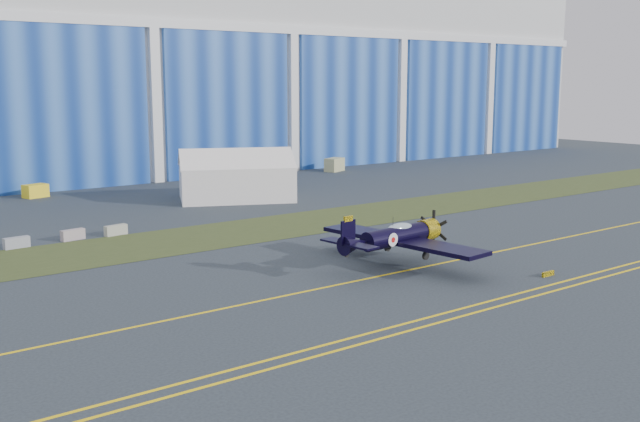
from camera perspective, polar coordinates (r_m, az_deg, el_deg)
ground at (r=48.67m, az=-10.88°, el=-6.04°), size 260.00×260.00×0.00m
grass_median at (r=61.18m, az=-16.75°, el=-3.00°), size 260.00×10.00×0.02m
taxiway_centreline at (r=44.41m, az=-7.97°, el=-7.49°), size 200.00×0.20×0.02m
edge_line_near at (r=36.84m, az=-0.56°, el=-11.08°), size 80.00×0.20×0.02m
edge_line_far at (r=37.60m, az=-1.48°, el=-10.64°), size 80.00×0.20×0.02m
guard_board_right at (r=53.73m, az=16.98°, el=-4.59°), size 1.20×0.15×0.35m
warbird at (r=54.05m, az=5.79°, el=-1.92°), size 12.75×14.88×4.10m
tent at (r=85.14m, az=-6.42°, el=2.86°), size 15.27×13.63×5.84m
tug at (r=92.09m, az=-20.86°, el=1.44°), size 2.93×2.25×1.51m
gse_box at (r=111.42m, az=1.11°, el=3.55°), size 3.70×2.86×1.97m
barrier_a at (r=64.58m, az=-22.11°, el=-2.25°), size 2.05×0.79×0.90m
barrier_b at (r=66.28m, az=-18.32°, el=-1.73°), size 2.07×0.92×0.90m
barrier_c at (r=67.23m, az=-15.29°, el=-1.42°), size 2.07×0.90×0.90m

